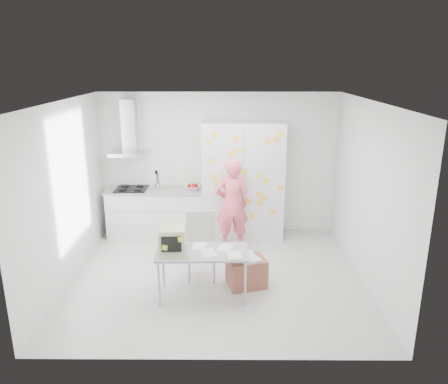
{
  "coord_description": "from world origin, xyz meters",
  "views": [
    {
      "loc": [
        0.15,
        -6.18,
        3.25
      ],
      "look_at": [
        0.11,
        0.64,
        1.19
      ],
      "focal_mm": 35.0,
      "sensor_mm": 36.0,
      "label": 1
    }
  ],
  "objects_px": {
    "desk": "(184,245)",
    "chair": "(201,241)",
    "person": "(232,205)",
    "cardboard_box": "(246,271)"
  },
  "relations": [
    {
      "from": "chair",
      "to": "cardboard_box",
      "type": "height_order",
      "value": "chair"
    },
    {
      "from": "desk",
      "to": "chair",
      "type": "bearing_deg",
      "value": 68.89
    },
    {
      "from": "desk",
      "to": "chair",
      "type": "height_order",
      "value": "chair"
    },
    {
      "from": "desk",
      "to": "chair",
      "type": "relative_size",
      "value": 1.27
    },
    {
      "from": "person",
      "to": "cardboard_box",
      "type": "distance_m",
      "value": 1.51
    },
    {
      "from": "desk",
      "to": "chair",
      "type": "xyz_separation_m",
      "value": [
        0.21,
        0.59,
        -0.19
      ]
    },
    {
      "from": "cardboard_box",
      "to": "chair",
      "type": "bearing_deg",
      "value": 156.25
    },
    {
      "from": "chair",
      "to": "desk",
      "type": "bearing_deg",
      "value": -113.42
    },
    {
      "from": "chair",
      "to": "person",
      "type": "bearing_deg",
      "value": 61.45
    },
    {
      "from": "cardboard_box",
      "to": "desk",
      "type": "bearing_deg",
      "value": -162.53
    }
  ]
}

